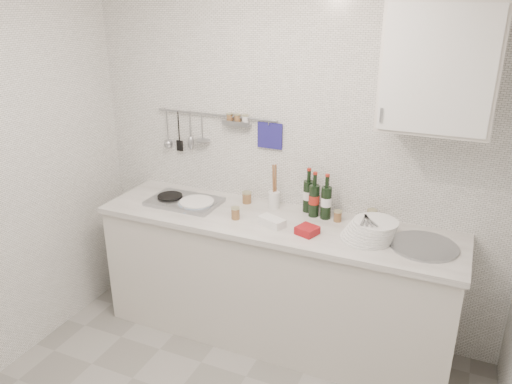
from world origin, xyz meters
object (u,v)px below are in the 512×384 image
Objects in this scene: plate_stack_hob at (195,204)px; utensil_crock at (274,197)px; wall_cabinet at (440,67)px; wine_bottles at (316,194)px; plate_stack_sink at (371,230)px.

plate_stack_hob is 0.82× the size of utensil_crock.
wall_cabinet is 2.61× the size of plate_stack_hob.
wall_cabinet is at bearing 5.54° from plate_stack_hob.
plate_stack_sink is at bearing -26.21° from wine_bottles.
wall_cabinet is 1.02m from plate_stack_sink.
wine_bottles is at bearing -0.64° from utensil_crock.
utensil_crock is at bearing 22.86° from plate_stack_hob.
plate_stack_hob is at bearing -157.14° from utensil_crock.
wine_bottles is (0.81, 0.21, 0.13)m from plate_stack_hob.
wine_bottles is 0.95× the size of utensil_crock.
wine_bottles is at bearing 153.79° from plate_stack_sink.
wall_cabinet reaches higher than plate_stack_sink.
wine_bottles is (-0.68, 0.07, -0.87)m from wall_cabinet.
wine_bottles is at bearing 14.55° from plate_stack_hob.
utensil_crock reaches higher than wine_bottles.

